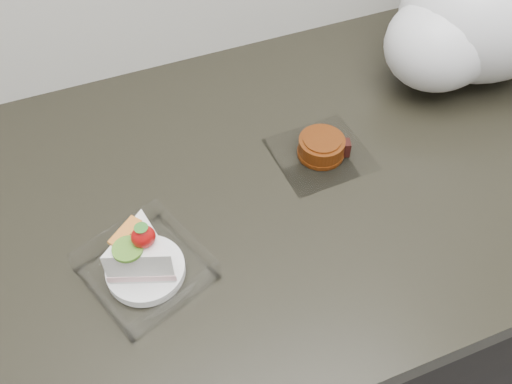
# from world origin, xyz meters

# --- Properties ---
(counter) EXTENTS (2.04, 0.64, 0.90)m
(counter) POSITION_xyz_m (0.00, 1.69, 0.45)
(counter) COLOR black
(counter) RESTS_ON ground
(cake_tray) EXTENTS (0.17, 0.17, 0.11)m
(cake_tray) POSITION_xyz_m (-0.22, 1.60, 0.93)
(cake_tray) COLOR white
(cake_tray) RESTS_ON counter
(mooncake_wrap) EXTENTS (0.14, 0.13, 0.03)m
(mooncake_wrap) POSITION_xyz_m (0.08, 1.71, 0.91)
(mooncake_wrap) COLOR white
(mooncake_wrap) RESTS_ON counter
(plastic_bag) EXTENTS (0.40, 0.33, 0.28)m
(plastic_bag) POSITION_xyz_m (0.39, 1.79, 1.01)
(plastic_bag) COLOR silver
(plastic_bag) RESTS_ON counter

